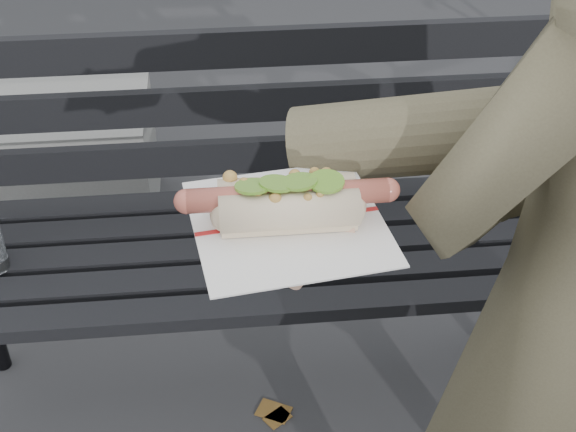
{
  "coord_description": "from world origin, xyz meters",
  "views": [
    {
      "loc": [
        -0.09,
        -0.58,
        1.53
      ],
      "look_at": [
        -0.02,
        0.06,
        1.05
      ],
      "focal_mm": 50.0,
      "sensor_mm": 36.0,
      "label": 1
    }
  ],
  "objects": [
    {
      "name": "held_hotdog",
      "position": [
        0.17,
        0.12,
        1.08
      ],
      "size": [
        0.63,
        0.3,
        0.2
      ],
      "color": "#4D4733"
    },
    {
      "name": "park_bench",
      "position": [
        -0.02,
        0.8,
        0.52
      ],
      "size": [
        1.5,
        0.44,
        0.88
      ],
      "color": "black",
      "rests_on": "ground"
    }
  ]
}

